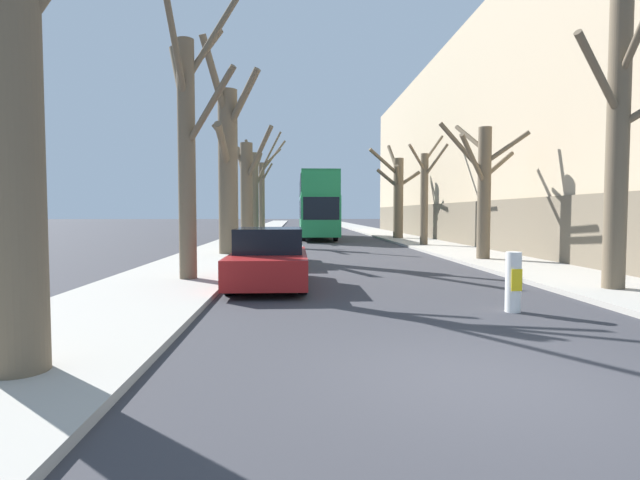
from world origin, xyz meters
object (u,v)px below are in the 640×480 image
at_px(street_tree_left_5, 264,191).
at_px(parked_car_0, 269,259).
at_px(double_decker_bus, 317,203).
at_px(street_tree_left_2, 228,165).
at_px(street_tree_left_0, 9,53).
at_px(parked_car_1, 277,247).
at_px(street_tree_left_1, 189,142).
at_px(traffic_bollard, 513,282).
at_px(street_tree_left_4, 253,188).
at_px(street_tree_right_0, 622,125).
at_px(street_tree_left_3, 246,188).
at_px(street_tree_right_3, 397,193).
at_px(street_tree_right_1, 483,186).
at_px(street_tree_right_2, 425,194).

distance_m(street_tree_left_5, parked_car_0, 31.04).
bearing_deg(double_decker_bus, street_tree_left_2, -106.53).
distance_m(street_tree_left_0, parked_car_1, 13.16).
distance_m(street_tree_left_1, parked_car_1, 6.08).
distance_m(street_tree_left_1, traffic_bollard, 8.69).
height_order(street_tree_left_4, traffic_bollard, street_tree_left_4).
bearing_deg(street_tree_left_5, street_tree_right_0, -72.66).
relative_size(parked_car_0, parked_car_1, 1.06).
xyz_separation_m(street_tree_left_3, street_tree_right_3, (9.94, 5.88, -0.05)).
height_order(street_tree_left_2, street_tree_right_3, street_tree_left_2).
distance_m(street_tree_left_5, street_tree_right_0, 34.05).
height_order(street_tree_right_1, parked_car_1, street_tree_right_1).
height_order(street_tree_left_2, street_tree_right_1, street_tree_left_2).
xyz_separation_m(street_tree_left_3, parked_car_0, (2.14, -16.09, -2.61)).
bearing_deg(street_tree_right_0, street_tree_right_2, 91.05).
bearing_deg(street_tree_left_2, traffic_bollard, -60.68).
bearing_deg(parked_car_1, street_tree_left_2, 123.16).
distance_m(street_tree_right_1, parked_car_1, 8.16).
xyz_separation_m(double_decker_bus, parked_car_0, (-2.26, -23.73, -1.90)).
bearing_deg(street_tree_left_4, street_tree_right_1, -60.76).
xyz_separation_m(street_tree_left_5, traffic_bollard, (6.85, -34.45, -3.19)).
height_order(street_tree_right_0, street_tree_right_3, street_tree_right_0).
bearing_deg(street_tree_right_1, parked_car_0, -142.69).
distance_m(street_tree_right_1, street_tree_right_3, 16.01).
relative_size(street_tree_right_0, street_tree_right_3, 1.34).
bearing_deg(street_tree_left_5, street_tree_left_2, -90.26).
bearing_deg(street_tree_left_0, street_tree_left_1, 88.36).
bearing_deg(street_tree_right_2, street_tree_right_0, -88.95).
xyz_separation_m(street_tree_left_4, street_tree_right_2, (10.17, -9.86, -0.81)).
bearing_deg(parked_car_1, street_tree_right_0, -41.29).
bearing_deg(street_tree_right_2, street_tree_right_3, 89.69).
relative_size(street_tree_left_4, street_tree_right_0, 0.81).
height_order(street_tree_right_0, parked_car_1, street_tree_right_0).
height_order(street_tree_left_4, street_tree_right_2, street_tree_left_4).
xyz_separation_m(street_tree_left_2, street_tree_right_2, (9.95, 5.59, -1.02)).
relative_size(street_tree_left_1, double_decker_bus, 0.69).
bearing_deg(street_tree_right_1, street_tree_left_1, -151.80).
xyz_separation_m(parked_car_1, traffic_bollard, (4.76, -9.02, -0.04)).
bearing_deg(street_tree_left_2, street_tree_left_1, -89.51).
bearing_deg(street_tree_left_2, street_tree_left_4, 90.79).
bearing_deg(street_tree_left_0, street_tree_left_3, 89.49).
height_order(street_tree_left_1, street_tree_left_3, street_tree_left_1).
height_order(double_decker_bus, parked_car_1, double_decker_bus).
distance_m(street_tree_right_1, street_tree_right_2, 8.39).
xyz_separation_m(street_tree_left_4, double_decker_bus, (4.66, -0.47, -1.11)).
relative_size(street_tree_left_0, street_tree_right_0, 0.82).
relative_size(street_tree_left_3, street_tree_right_1, 1.28).
distance_m(street_tree_left_4, street_tree_right_2, 14.19).
height_order(street_tree_left_2, street_tree_left_3, street_tree_left_2).
height_order(street_tree_right_2, double_decker_bus, street_tree_right_2).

